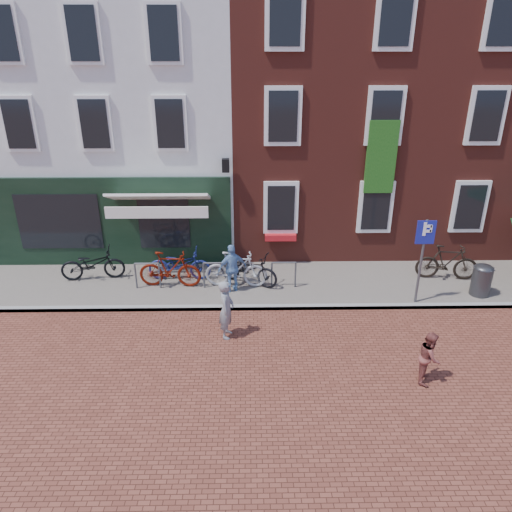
{
  "coord_description": "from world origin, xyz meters",
  "views": [
    {
      "loc": [
        -0.52,
        -11.61,
        6.82
      ],
      "look_at": [
        -0.33,
        0.2,
        1.56
      ],
      "focal_mm": 34.0,
      "sensor_mm": 36.0,
      "label": 1
    }
  ],
  "objects_px": {
    "woman": "(226,309)",
    "bicycle_2": "(180,264)",
    "parking_sign": "(423,247)",
    "bicycle_5": "(447,262)",
    "litter_bin": "(482,278)",
    "cafe_person": "(232,268)",
    "boy": "(429,357)",
    "bicycle_0": "(93,264)",
    "bicycle_3": "(236,269)",
    "bicycle_1": "(170,269)",
    "bicycle_4": "(248,268)"
  },
  "relations": [
    {
      "from": "parking_sign",
      "to": "bicycle_5",
      "type": "relative_size",
      "value": 1.32
    },
    {
      "from": "woman",
      "to": "cafe_person",
      "type": "distance_m",
      "value": 2.24
    },
    {
      "from": "litter_bin",
      "to": "woman",
      "type": "bearing_deg",
      "value": -165.36
    },
    {
      "from": "bicycle_2",
      "to": "bicycle_3",
      "type": "height_order",
      "value": "bicycle_3"
    },
    {
      "from": "bicycle_1",
      "to": "bicycle_2",
      "type": "height_order",
      "value": "bicycle_1"
    },
    {
      "from": "bicycle_3",
      "to": "boy",
      "type": "bearing_deg",
      "value": -130.97
    },
    {
      "from": "woman",
      "to": "bicycle_5",
      "type": "xyz_separation_m",
      "value": [
        6.6,
        2.91,
        -0.11
      ]
    },
    {
      "from": "bicycle_1",
      "to": "bicycle_4",
      "type": "relative_size",
      "value": 0.97
    },
    {
      "from": "bicycle_2",
      "to": "bicycle_5",
      "type": "bearing_deg",
      "value": -89.57
    },
    {
      "from": "bicycle_1",
      "to": "bicycle_3",
      "type": "relative_size",
      "value": 1.0
    },
    {
      "from": "litter_bin",
      "to": "cafe_person",
      "type": "distance_m",
      "value": 7.15
    },
    {
      "from": "litter_bin",
      "to": "bicycle_0",
      "type": "relative_size",
      "value": 0.53
    },
    {
      "from": "boy",
      "to": "bicycle_1",
      "type": "relative_size",
      "value": 0.65
    },
    {
      "from": "parking_sign",
      "to": "cafe_person",
      "type": "relative_size",
      "value": 1.69
    },
    {
      "from": "litter_bin",
      "to": "bicycle_2",
      "type": "relative_size",
      "value": 0.53
    },
    {
      "from": "cafe_person",
      "to": "woman",
      "type": "bearing_deg",
      "value": 66.39
    },
    {
      "from": "woman",
      "to": "bicycle_1",
      "type": "height_order",
      "value": "woman"
    },
    {
      "from": "litter_bin",
      "to": "bicycle_3",
      "type": "xyz_separation_m",
      "value": [
        -7.03,
        0.62,
        0.03
      ]
    },
    {
      "from": "cafe_person",
      "to": "bicycle_3",
      "type": "bearing_deg",
      "value": -131.83
    },
    {
      "from": "woman",
      "to": "bicycle_3",
      "type": "distance_m",
      "value": 2.52
    },
    {
      "from": "bicycle_3",
      "to": "bicycle_4",
      "type": "relative_size",
      "value": 0.97
    },
    {
      "from": "boy",
      "to": "bicycle_2",
      "type": "bearing_deg",
      "value": 69.96
    },
    {
      "from": "boy",
      "to": "bicycle_5",
      "type": "relative_size",
      "value": 0.65
    },
    {
      "from": "cafe_person",
      "to": "bicycle_3",
      "type": "distance_m",
      "value": 0.34
    },
    {
      "from": "boy",
      "to": "bicycle_1",
      "type": "distance_m",
      "value": 7.58
    },
    {
      "from": "litter_bin",
      "to": "bicycle_0",
      "type": "bearing_deg",
      "value": 174.07
    },
    {
      "from": "parking_sign",
      "to": "bicycle_2",
      "type": "height_order",
      "value": "parking_sign"
    },
    {
      "from": "boy",
      "to": "bicycle_0",
      "type": "xyz_separation_m",
      "value": [
        -8.63,
        4.89,
        -0.0
      ]
    },
    {
      "from": "parking_sign",
      "to": "woman",
      "type": "xyz_separation_m",
      "value": [
        -5.24,
        -1.48,
        -1.01
      ]
    },
    {
      "from": "parking_sign",
      "to": "bicycle_2",
      "type": "bearing_deg",
      "value": 167.17
    },
    {
      "from": "litter_bin",
      "to": "bicycle_2",
      "type": "xyz_separation_m",
      "value": [
        -8.77,
        1.13,
        -0.02
      ]
    },
    {
      "from": "litter_bin",
      "to": "cafe_person",
      "type": "height_order",
      "value": "cafe_person"
    },
    {
      "from": "bicycle_3",
      "to": "bicycle_5",
      "type": "xyz_separation_m",
      "value": [
        6.41,
        0.4,
        0.0
      ]
    },
    {
      "from": "boy",
      "to": "bicycle_3",
      "type": "height_order",
      "value": "bicycle_3"
    },
    {
      "from": "bicycle_0",
      "to": "woman",
      "type": "bearing_deg",
      "value": -134.14
    },
    {
      "from": "bicycle_1",
      "to": "litter_bin",
      "type": "bearing_deg",
      "value": -90.15
    },
    {
      "from": "woman",
      "to": "bicycle_2",
      "type": "height_order",
      "value": "woman"
    },
    {
      "from": "boy",
      "to": "bicycle_4",
      "type": "bearing_deg",
      "value": 59.72
    },
    {
      "from": "cafe_person",
      "to": "bicycle_4",
      "type": "bearing_deg",
      "value": -157.15
    },
    {
      "from": "bicycle_2",
      "to": "bicycle_5",
      "type": "height_order",
      "value": "bicycle_5"
    },
    {
      "from": "boy",
      "to": "litter_bin",
      "type": "bearing_deg",
      "value": -18.03
    },
    {
      "from": "bicycle_5",
      "to": "bicycle_3",
      "type": "bearing_deg",
      "value": 101.0
    },
    {
      "from": "bicycle_0",
      "to": "bicycle_3",
      "type": "distance_m",
      "value": 4.42
    },
    {
      "from": "bicycle_0",
      "to": "bicycle_1",
      "type": "relative_size",
      "value": 1.03
    },
    {
      "from": "bicycle_5",
      "to": "bicycle_0",
      "type": "bearing_deg",
      "value": 96.56
    },
    {
      "from": "cafe_person",
      "to": "bicycle_5",
      "type": "distance_m",
      "value": 6.55
    },
    {
      "from": "bicycle_2",
      "to": "bicycle_4",
      "type": "height_order",
      "value": "same"
    },
    {
      "from": "parking_sign",
      "to": "boy",
      "type": "height_order",
      "value": "parking_sign"
    },
    {
      "from": "parking_sign",
      "to": "boy",
      "type": "relative_size",
      "value": 2.03
    },
    {
      "from": "bicycle_1",
      "to": "bicycle_2",
      "type": "distance_m",
      "value": 0.53
    }
  ]
}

